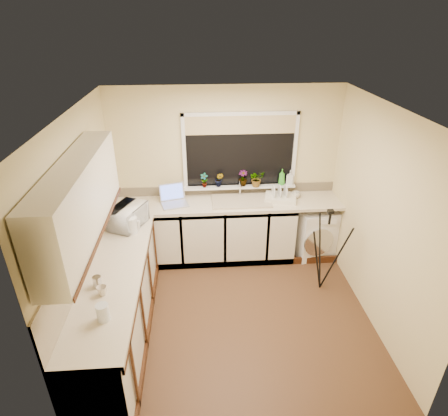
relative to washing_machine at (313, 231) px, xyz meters
The scene contains 34 objects.
floor 1.79m from the washing_machine, 137.31° to the right, with size 3.20×3.20×0.00m, color #4F2F1F.
ceiling 2.72m from the washing_machine, 137.31° to the right, with size 3.20×3.20×0.00m, color white.
wall_back 1.57m from the washing_machine, 166.43° to the left, with size 3.20×3.20×0.00m, color beige.
wall_front 3.10m from the washing_machine, 115.61° to the right, with size 3.20×3.20×0.00m, color beige.
wall_left 3.24m from the washing_machine, 157.63° to the right, with size 3.00×3.00×0.00m, color beige.
wall_right 1.49m from the washing_machine, 75.33° to the right, with size 3.00×3.00×0.00m, color beige.
base_cabinet_back 1.61m from the washing_machine, behind, with size 2.55×0.60×0.86m, color silver.
base_cabinet_left 2.99m from the washing_machine, 150.09° to the right, with size 0.54×2.40×0.86m, color silver.
worktop_back 1.38m from the washing_machine, behind, with size 3.20×0.60×0.04m, color beige.
worktop_left 3.03m from the washing_machine, 150.09° to the right, with size 0.60×2.40×0.04m, color beige.
upper_cabinet 3.49m from the washing_machine, 149.01° to the right, with size 0.28×1.90×0.70m, color silver.
splashback_left 3.32m from the washing_machine, 152.63° to the right, with size 0.02×2.40×0.45m, color beige.
splashback_back 1.45m from the washing_machine, 166.94° to the left, with size 3.20×0.02×0.14m, color beige.
window_glass 1.63m from the washing_machine, 164.79° to the left, with size 1.50×0.02×1.00m, color black.
window_blind 1.91m from the washing_machine, 166.02° to the left, with size 1.50×0.02×0.25m, color tan.
windowsill 1.29m from the washing_machine, 167.52° to the left, with size 1.60×0.14×0.03m, color white.
sink 1.21m from the washing_machine, behind, with size 0.82×0.46×0.03m, color tan.
faucet 1.28m from the washing_machine, behind, with size 0.03×0.03×0.24m, color silver.
washing_machine is the anchor object (origin of this frame).
laptop 2.12m from the washing_machine, behind, with size 0.42×0.40×0.26m.
kettle 2.68m from the washing_machine, 163.99° to the right, with size 0.15×0.15×0.20m, color silver.
dish_rack 0.77m from the washing_machine, behind, with size 0.43×0.32×0.06m, color silver.
tripod 0.85m from the washing_machine, 97.48° to the right, with size 0.58×0.58×1.17m, color black, non-canonical shape.
glass_jug 3.40m from the washing_machine, 139.41° to the right, with size 0.11×0.11×0.16m, color silver.
steel_jar 3.25m from the washing_machine, 147.34° to the right, with size 0.09×0.09×0.12m, color silver.
microwave 2.71m from the washing_machine, 167.92° to the right, with size 0.48×0.33×0.27m, color white.
plant_a 1.79m from the washing_machine, behind, with size 0.11×0.08×0.21m, color #999999.
plant_b 1.61m from the washing_machine, behind, with size 0.12×0.09×0.21m, color #999999.
plant_c 1.33m from the washing_machine, 167.10° to the left, with size 0.13×0.13×0.23m, color #999999.
plant_d 1.18m from the washing_machine, 166.64° to the left, with size 0.21×0.18×0.23m, color #999999.
soap_bottle_green 0.95m from the washing_machine, 154.62° to the left, with size 0.09×0.09×0.24m, color green.
soap_bottle_clear 0.89m from the washing_machine, 146.11° to the left, with size 0.09×0.10×0.21m, color #999999.
cup_back 0.65m from the washing_machine, 164.28° to the left, with size 0.12×0.12×0.09m, color beige.
cup_left 3.25m from the washing_machine, 144.85° to the right, with size 0.10×0.10×0.09m, color beige.
Camera 1 is at (-0.39, -3.51, 3.27)m, focal length 30.19 mm.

